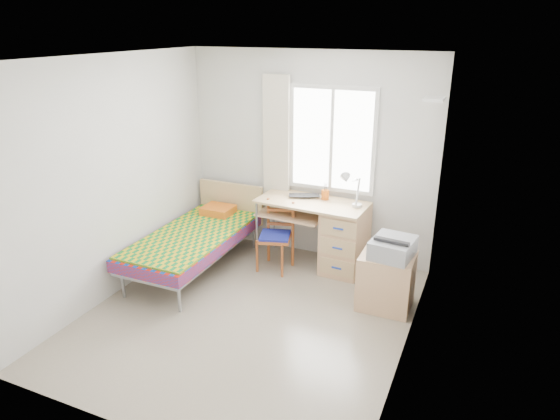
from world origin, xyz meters
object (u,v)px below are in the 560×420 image
object	(u,v)px
bed	(197,237)
printer	(393,247)
chair	(277,231)
cabinet	(386,281)
desk	(339,235)

from	to	relation	value
bed	printer	xyz separation A→B (m)	(2.38, 0.03, 0.29)
chair	cabinet	world-z (taller)	chair
bed	desk	distance (m)	1.75
chair	cabinet	xyz separation A→B (m)	(1.44, -0.37, -0.18)
cabinet	printer	bearing A→B (deg)	-12.35
chair	cabinet	bearing A→B (deg)	-31.30
bed	printer	bearing A→B (deg)	0.82
printer	chair	bearing A→B (deg)	171.92
desk	chair	size ratio (longest dim) A/B	1.59
bed	chair	bearing A→B (deg)	24.59
printer	cabinet	bearing A→B (deg)	174.63
desk	printer	xyz separation A→B (m)	(0.76, -0.64, 0.25)
bed	desk	world-z (taller)	bed
desk	bed	bearing A→B (deg)	-154.06
bed	chair	world-z (taller)	chair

